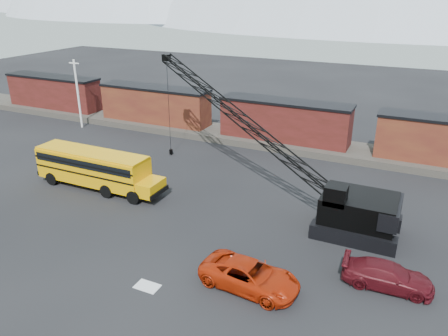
# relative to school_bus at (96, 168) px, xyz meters

# --- Properties ---
(ground) EXTENTS (160.00, 160.00, 0.00)m
(ground) POSITION_rel_school_bus_xyz_m (10.74, -5.21, -1.79)
(ground) COLOR black
(ground) RESTS_ON ground
(gravel_berm) EXTENTS (120.00, 5.00, 0.70)m
(gravel_berm) POSITION_rel_school_bus_xyz_m (10.74, 16.79, -1.44)
(gravel_berm) COLOR #4D473F
(gravel_berm) RESTS_ON ground
(boxcar_west_far) EXTENTS (13.70, 3.10, 4.17)m
(boxcar_west_far) POSITION_rel_school_bus_xyz_m (-21.26, 16.79, 0.97)
(boxcar_west_far) COLOR #571A18
(boxcar_west_far) RESTS_ON gravel_berm
(boxcar_west_near) EXTENTS (13.70, 3.10, 4.17)m
(boxcar_west_near) POSITION_rel_school_bus_xyz_m (-5.26, 16.79, 0.97)
(boxcar_west_near) COLOR #4D1A16
(boxcar_west_near) RESTS_ON gravel_berm
(boxcar_mid) EXTENTS (13.70, 3.10, 4.17)m
(boxcar_mid) POSITION_rel_school_bus_xyz_m (10.74, 16.79, 0.97)
(boxcar_mid) COLOR #571A18
(boxcar_mid) RESTS_ON gravel_berm
(utility_pole) EXTENTS (1.40, 0.24, 8.00)m
(utility_pole) POSITION_rel_school_bus_xyz_m (-13.26, 12.79, 2.36)
(utility_pole) COLOR silver
(utility_pole) RESTS_ON ground
(snow_patch) EXTENTS (1.40, 0.90, 0.02)m
(snow_patch) POSITION_rel_school_bus_xyz_m (11.24, -9.21, -1.78)
(snow_patch) COLOR silver
(snow_patch) RESTS_ON ground
(school_bus) EXTENTS (11.65, 2.65, 3.19)m
(school_bus) POSITION_rel_school_bus_xyz_m (0.00, 0.00, 0.00)
(school_bus) COLOR #DC9904
(school_bus) RESTS_ON ground
(red_pickup) EXTENTS (5.85, 3.09, 1.57)m
(red_pickup) POSITION_rel_school_bus_xyz_m (16.46, -6.81, -1.01)
(red_pickup) COLOR #AF2308
(red_pickup) RESTS_ON ground
(maroon_suv) EXTENTS (5.03, 2.27, 1.43)m
(maroon_suv) POSITION_rel_school_bus_xyz_m (23.37, -3.47, -1.08)
(maroon_suv) COLOR #4A0D13
(maroon_suv) RESTS_ON ground
(crawler_crane) EXTENTS (22.64, 10.09, 10.09)m
(crawler_crane) POSITION_rel_school_bus_xyz_m (10.46, 5.50, 4.12)
(crawler_crane) COLOR black
(crawler_crane) RESTS_ON ground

